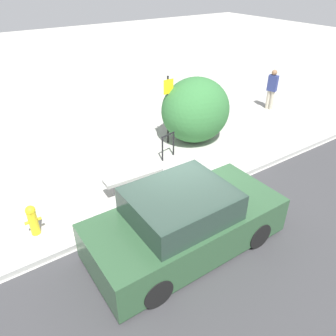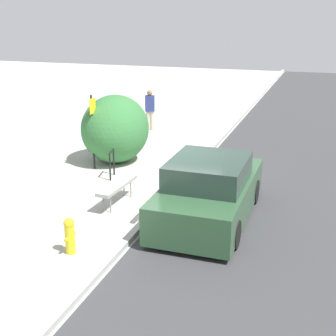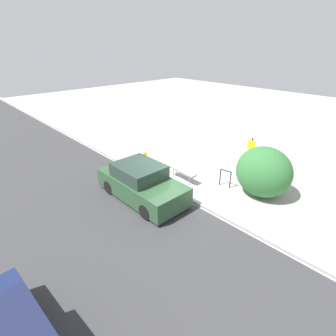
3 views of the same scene
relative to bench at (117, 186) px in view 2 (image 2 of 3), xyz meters
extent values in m
plane|color=#ADAAA3|center=(0.56, -1.08, -0.49)|extent=(60.00, 60.00, 0.00)
cube|color=#A8A8A3|center=(0.56, -1.08, -0.42)|extent=(60.00, 0.20, 0.13)
cylinder|color=gray|center=(-0.56, -0.08, -0.26)|extent=(0.04, 0.04, 0.46)
cylinder|color=gray|center=(0.56, -0.13, -0.26)|extent=(0.04, 0.04, 0.46)
cylinder|color=gray|center=(-0.56, 0.13, -0.26)|extent=(0.04, 0.04, 0.46)
cylinder|color=gray|center=(0.56, 0.08, -0.26)|extent=(0.04, 0.04, 0.46)
cube|color=#999993|center=(0.00, 0.00, 0.01)|extent=(1.62, 0.44, 0.09)
cylinder|color=black|center=(1.53, 0.94, -0.09)|extent=(0.05, 0.05, 0.80)
cylinder|color=black|center=(2.02, 1.04, -0.09)|extent=(0.05, 0.05, 0.80)
cylinder|color=black|center=(1.77, 0.99, 0.31)|extent=(0.55, 0.17, 0.05)
cylinder|color=black|center=(2.37, 1.88, 0.66)|extent=(0.06, 0.06, 2.30)
cube|color=yellow|center=(2.37, 1.84, 1.48)|extent=(0.36, 0.02, 0.46)
cylinder|color=gold|center=(-2.65, -0.18, -0.19)|extent=(0.20, 0.20, 0.60)
sphere|color=gold|center=(-2.65, -0.18, 0.17)|extent=(0.22, 0.22, 0.22)
cylinder|color=gold|center=(-2.79, -0.18, -0.13)|extent=(0.08, 0.07, 0.07)
cylinder|color=gold|center=(-2.51, -0.18, -0.13)|extent=(0.08, 0.07, 0.07)
ellipsoid|color=#337038|center=(3.26, 1.55, 0.60)|extent=(2.36, 2.13, 2.17)
cylinder|color=#B7AD99|center=(7.72, 1.98, -0.10)|extent=(0.15, 0.15, 0.78)
cylinder|color=#B7AD99|center=(7.67, 2.14, -0.10)|extent=(0.15, 0.15, 0.78)
cube|color=navy|center=(7.69, 2.06, 0.62)|extent=(0.30, 0.42, 0.65)
sphere|color=#8C6647|center=(7.69, 2.06, 1.05)|extent=(0.22, 0.22, 0.22)
cylinder|color=black|center=(1.20, -1.55, -0.19)|extent=(0.60, 0.18, 0.60)
cylinder|color=black|center=(1.20, -3.26, -0.19)|extent=(0.60, 0.18, 0.60)
cylinder|color=black|center=(-1.36, -1.54, -0.19)|extent=(0.60, 0.18, 0.60)
cylinder|color=black|center=(-1.36, -3.25, -0.19)|extent=(0.60, 0.18, 0.60)
cube|color=#2D5133|center=(-0.08, -2.40, 0.04)|extent=(4.13, 1.85, 0.83)
cube|color=#253930|center=(-0.24, -2.40, 0.72)|extent=(1.98, 1.67, 0.58)
camera|label=1|loc=(-3.30, -6.47, 4.68)|focal=35.00mm
camera|label=2|loc=(-10.00, -4.76, 4.12)|focal=50.00mm
camera|label=3|loc=(7.74, -8.22, 5.55)|focal=28.00mm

